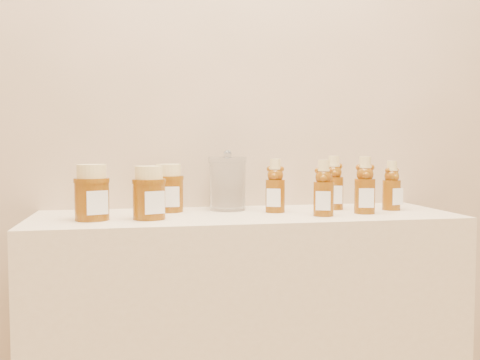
{
  "coord_description": "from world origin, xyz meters",
  "views": [
    {
      "loc": [
        -0.31,
        0.06,
        1.09
      ],
      "look_at": [
        -0.02,
        1.52,
        1.0
      ],
      "focal_mm": 40.0,
      "sensor_mm": 36.0,
      "label": 1
    }
  ],
  "objects": [
    {
      "name": "wall_back",
      "position": [
        0.0,
        1.75,
        1.35
      ],
      "size": [
        3.5,
        0.02,
        2.7
      ],
      "primitive_type": "cube",
      "color": "tan",
      "rests_on": "ground"
    },
    {
      "name": "bear_bottle_back_left",
      "position": [
        0.09,
        1.58,
        0.99
      ],
      "size": [
        0.08,
        0.08,
        0.18
      ],
      "primitive_type": null,
      "rotation": [
        0.0,
        0.0,
        -0.42
      ],
      "color": "#633207",
      "rests_on": "display_table"
    },
    {
      "name": "bear_bottle_back_mid",
      "position": [
        0.29,
        1.61,
        0.99
      ],
      "size": [
        0.07,
        0.07,
        0.19
      ],
      "primitive_type": null,
      "rotation": [
        0.0,
        0.0,
        -0.18
      ],
      "color": "#633207",
      "rests_on": "display_table"
    },
    {
      "name": "bear_bottle_back_right",
      "position": [
        0.45,
        1.56,
        0.98
      ],
      "size": [
        0.07,
        0.07,
        0.17
      ],
      "primitive_type": null,
      "rotation": [
        0.0,
        0.0,
        0.26
      ],
      "color": "#633207",
      "rests_on": "display_table"
    },
    {
      "name": "bear_bottle_front_left",
      "position": [
        0.2,
        1.47,
        0.99
      ],
      "size": [
        0.08,
        0.08,
        0.18
      ],
      "primitive_type": null,
      "rotation": [
        0.0,
        0.0,
        -0.38
      ],
      "color": "#633207",
      "rests_on": "display_table"
    },
    {
      "name": "bear_bottle_front_right",
      "position": [
        0.34,
        1.5,
        0.99
      ],
      "size": [
        0.08,
        0.08,
        0.19
      ],
      "primitive_type": null,
      "rotation": [
        0.0,
        0.0,
        -0.25
      ],
      "color": "#633207",
      "rests_on": "display_table"
    },
    {
      "name": "honey_jar_left",
      "position": [
        -0.42,
        1.5,
        0.97
      ],
      "size": [
        0.12,
        0.12,
        0.15
      ],
      "primitive_type": null,
      "rotation": [
        0.0,
        0.0,
        0.38
      ],
      "color": "#633207",
      "rests_on": "display_table"
    },
    {
      "name": "honey_jar_back",
      "position": [
        -0.21,
        1.65,
        0.97
      ],
      "size": [
        0.09,
        0.09,
        0.14
      ],
      "primitive_type": null,
      "rotation": [
        0.0,
        0.0,
        0.03
      ],
      "color": "#633207",
      "rests_on": "display_table"
    },
    {
      "name": "honey_jar_front",
      "position": [
        -0.28,
        1.49,
        0.97
      ],
      "size": [
        0.11,
        0.11,
        0.14
      ],
      "primitive_type": null,
      "rotation": [
        0.0,
        0.0,
        0.32
      ],
      "color": "#633207",
      "rests_on": "display_table"
    },
    {
      "name": "glass_canister",
      "position": [
        -0.04,
        1.65,
        0.99
      ],
      "size": [
        0.13,
        0.13,
        0.18
      ],
      "primitive_type": null,
      "rotation": [
        0.0,
        0.0,
        0.13
      ],
      "color": "white",
      "rests_on": "display_table"
    }
  ]
}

